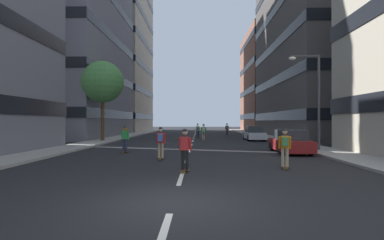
# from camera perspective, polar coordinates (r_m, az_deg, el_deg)

# --- Properties ---
(ground_plane) EXTENTS (147.12, 147.12, 0.00)m
(ground_plane) POSITION_cam_1_polar(r_m,az_deg,el_deg) (32.03, 0.19, -3.95)
(ground_plane) COLOR black
(sidewalk_left) EXTENTS (2.59, 67.43, 0.14)m
(sidewalk_left) POSITION_cam_1_polar(r_m,az_deg,el_deg) (36.41, -14.23, -3.38)
(sidewalk_left) COLOR #9E9991
(sidewalk_left) RESTS_ON ground_plane
(sidewalk_right) EXTENTS (2.59, 67.43, 0.14)m
(sidewalk_right) POSITION_cam_1_polar(r_m,az_deg,el_deg) (36.08, 14.96, -3.41)
(sidewalk_right) COLOR #9E9991
(sidewalk_right) RESTS_ON ground_plane
(lane_markings) EXTENTS (0.16, 57.20, 0.01)m
(lane_markings) POSITION_cam_1_polar(r_m,az_deg,el_deg) (33.00, 0.23, -3.83)
(lane_markings) COLOR silver
(lane_markings) RESTS_ON ground_plane
(building_left_mid) EXTENTS (13.19, 19.98, 34.46)m
(building_left_mid) POSITION_cam_1_polar(r_m,az_deg,el_deg) (44.61, -23.42, 19.78)
(building_left_mid) COLOR slate
(building_left_mid) RESTS_ON ground_plane
(building_left_far) EXTENTS (13.19, 19.29, 35.32)m
(building_left_far) POSITION_cam_1_polar(r_m,az_deg,el_deg) (64.06, -15.07, 13.95)
(building_left_far) COLOR #B2A893
(building_left_far) RESTS_ON ground_plane
(building_right_far) EXTENTS (13.19, 17.72, 20.07)m
(building_right_far) POSITION_cam_1_polar(r_m,az_deg,el_deg) (62.28, 16.66, 7.22)
(building_right_far) COLOR brown
(building_right_far) RESTS_ON ground_plane
(parked_car_near) EXTENTS (1.82, 4.40, 1.52)m
(parked_car_near) POSITION_cam_1_polar(r_m,az_deg,el_deg) (32.13, 12.08, -2.68)
(parked_car_near) COLOR silver
(parked_car_near) RESTS_ON ground_plane
(parked_car_mid) EXTENTS (1.82, 4.40, 1.52)m
(parked_car_mid) POSITION_cam_1_polar(r_m,az_deg,el_deg) (20.02, 18.74, -4.18)
(parked_car_mid) COLOR maroon
(parked_car_mid) RESTS_ON ground_plane
(street_tree_near) EXTENTS (4.23, 4.23, 8.04)m
(street_tree_near) POSITION_cam_1_polar(r_m,az_deg,el_deg) (30.96, -17.18, 7.12)
(street_tree_near) COLOR #4C3823
(street_tree_near) RESTS_ON sidewalk_left
(streetlamp_right) EXTENTS (2.13, 0.30, 6.50)m
(streetlamp_right) POSITION_cam_1_polar(r_m,az_deg,el_deg) (21.55, 22.77, 5.26)
(streetlamp_right) COLOR #3F3F44
(streetlamp_right) RESTS_ON sidewalk_right
(skater_0) EXTENTS (0.56, 0.92, 1.78)m
(skater_0) POSITION_cam_1_polar(r_m,az_deg,el_deg) (37.03, 1.15, -1.87)
(skater_0) COLOR brown
(skater_0) RESTS_ON ground_plane
(skater_1) EXTENTS (0.55, 0.92, 1.78)m
(skater_1) POSITION_cam_1_polar(r_m,az_deg,el_deg) (27.54, -12.99, -2.44)
(skater_1) COLOR brown
(skater_1) RESTS_ON ground_plane
(skater_2) EXTENTS (0.57, 0.92, 1.78)m
(skater_2) POSITION_cam_1_polar(r_m,az_deg,el_deg) (11.98, -1.40, -5.52)
(skater_2) COLOR brown
(skater_2) RESTS_ON ground_plane
(skater_3) EXTENTS (0.56, 0.92, 1.78)m
(skater_3) POSITION_cam_1_polar(r_m,az_deg,el_deg) (19.56, -13.08, -3.45)
(skater_3) COLOR brown
(skater_3) RESTS_ON ground_plane
(skater_4) EXTENTS (0.55, 0.92, 1.78)m
(skater_4) POSITION_cam_1_polar(r_m,az_deg,el_deg) (30.49, 2.29, -2.23)
(skater_4) COLOR brown
(skater_4) RESTS_ON ground_plane
(skater_5) EXTENTS (0.56, 0.92, 1.78)m
(skater_5) POSITION_cam_1_polar(r_m,az_deg,el_deg) (40.49, 6.91, -1.73)
(skater_5) COLOR brown
(skater_5) RESTS_ON ground_plane
(skater_6) EXTENTS (0.57, 0.92, 1.78)m
(skater_6) POSITION_cam_1_polar(r_m,az_deg,el_deg) (13.38, 17.80, -4.82)
(skater_6) COLOR brown
(skater_6) RESTS_ON ground_plane
(skater_7) EXTENTS (0.53, 0.90, 1.78)m
(skater_7) POSITION_cam_1_polar(r_m,az_deg,el_deg) (15.90, -6.19, -4.09)
(skater_7) COLOR brown
(skater_7) RESTS_ON ground_plane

